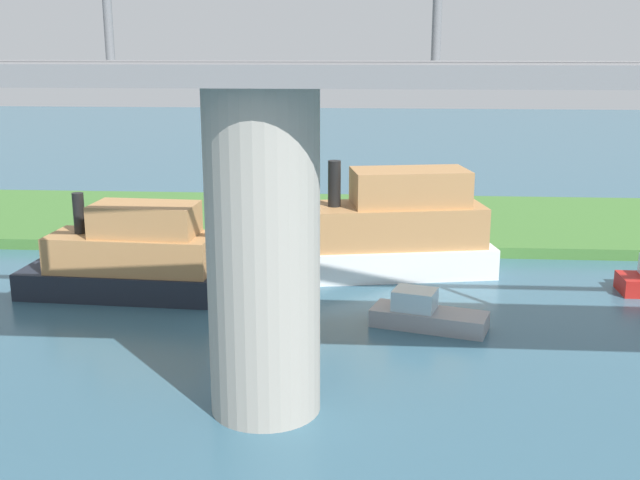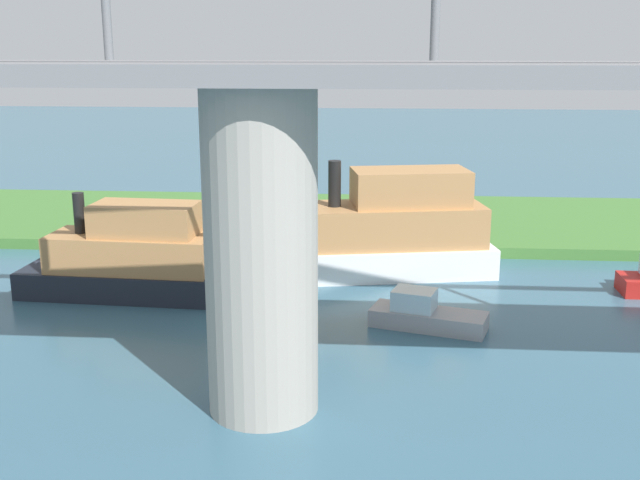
# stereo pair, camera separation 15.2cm
# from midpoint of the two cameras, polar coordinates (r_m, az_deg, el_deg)

# --- Properties ---
(ground_plane) EXTENTS (160.00, 160.00, 0.00)m
(ground_plane) POSITION_cam_midpoint_polar(r_m,az_deg,el_deg) (35.24, -1.52, -1.10)
(ground_plane) COLOR #386075
(grassy_bank) EXTENTS (80.00, 12.00, 0.50)m
(grassy_bank) POSITION_cam_midpoint_polar(r_m,az_deg,el_deg) (40.98, -0.73, 1.47)
(grassy_bank) COLOR #427533
(grassy_bank) RESTS_ON ground
(bridge_pylon) EXTENTS (2.86, 2.86, 8.43)m
(bridge_pylon) POSITION_cam_midpoint_polar(r_m,az_deg,el_deg) (19.55, -4.40, -1.06)
(bridge_pylon) COLOR #9E998E
(bridge_pylon) RESTS_ON ground
(bridge_span) EXTENTS (60.06, 4.30, 3.25)m
(bridge_span) POSITION_cam_midpoint_polar(r_m,az_deg,el_deg) (18.88, -4.68, 12.88)
(bridge_span) COLOR slate
(bridge_span) RESTS_ON bridge_pylon
(person_on_bank) EXTENTS (0.40, 0.40, 1.39)m
(person_on_bank) POSITION_cam_midpoint_polar(r_m,az_deg,el_deg) (36.20, -1.50, 1.28)
(person_on_bank) COLOR #2D334C
(person_on_bank) RESTS_ON grassy_bank
(mooring_post) EXTENTS (0.20, 0.20, 0.82)m
(mooring_post) POSITION_cam_midpoint_polar(r_m,az_deg,el_deg) (37.29, -15.22, 0.70)
(mooring_post) COLOR brown
(mooring_post) RESTS_ON grassy_bank
(motorboat_red) EXTENTS (9.76, 4.78, 4.78)m
(motorboat_red) POSITION_cam_midpoint_polar(r_m,az_deg,el_deg) (32.15, 4.79, 0.59)
(motorboat_red) COLOR white
(motorboat_red) RESTS_ON ground
(riverboat_paddlewheel) EXTENTS (7.83, 3.03, 3.93)m
(riverboat_paddlewheel) POSITION_cam_midpoint_polar(r_m,az_deg,el_deg) (30.17, -14.05, -1.34)
(riverboat_paddlewheel) COLOR #1E232D
(riverboat_paddlewheel) RESTS_ON ground
(pontoon_yellow) EXTENTS (4.10, 2.43, 1.29)m
(pontoon_yellow) POSITION_cam_midpoint_polar(r_m,az_deg,el_deg) (26.58, 7.59, -5.42)
(pontoon_yellow) COLOR #99999E
(pontoon_yellow) RESTS_ON ground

